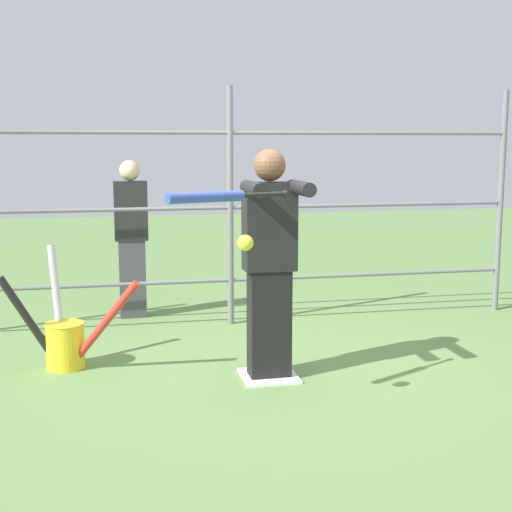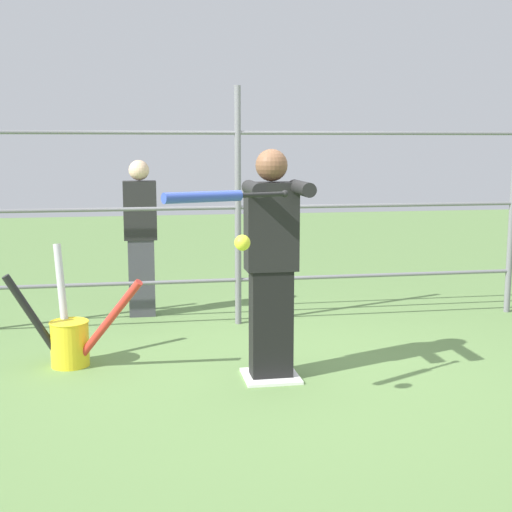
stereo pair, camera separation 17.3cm
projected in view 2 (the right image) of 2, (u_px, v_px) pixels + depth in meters
name	position (u px, v px, depth m)	size (l,w,h in m)	color
ground_plane	(271.00, 377.00, 5.21)	(24.00, 24.00, 0.00)	#608447
home_plate	(271.00, 376.00, 5.21)	(0.40, 0.40, 0.02)	white
fence_backstop	(238.00, 207.00, 6.60)	(5.58, 0.06, 2.21)	slate
batter	(272.00, 257.00, 5.06)	(0.43, 0.56, 1.66)	black
baseball_bat_swinging	(214.00, 196.00, 4.25)	(0.83, 0.45, 0.07)	black
softball_in_flight	(242.00, 243.00, 4.20)	(0.10, 0.10, 0.10)	yellow
bat_bucket	(70.00, 336.00, 5.45)	(1.03, 0.67, 0.92)	yellow
bystander_behind_fence	(141.00, 236.00, 6.96)	(0.32, 0.20, 1.54)	#3F3F47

